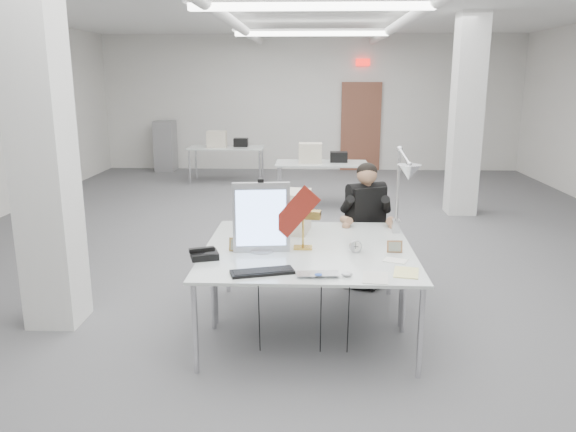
% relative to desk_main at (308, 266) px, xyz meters
% --- Properties ---
extents(room_shell, '(10.04, 14.04, 3.24)m').
position_rel_desk_main_xyz_m(room_shell, '(0.04, 2.63, 0.95)').
color(room_shell, '#545456').
rests_on(room_shell, ground).
extents(desk_main, '(1.80, 0.90, 0.02)m').
position_rel_desk_main_xyz_m(desk_main, '(0.00, 0.00, 0.00)').
color(desk_main, silver).
rests_on(desk_main, room_shell).
extents(desk_second, '(1.80, 0.90, 0.02)m').
position_rel_desk_main_xyz_m(desk_second, '(0.00, 0.90, 0.00)').
color(desk_second, silver).
rests_on(desk_second, room_shell).
extents(bg_desk_a, '(1.60, 0.80, 0.02)m').
position_rel_desk_main_xyz_m(bg_desk_a, '(0.20, 5.50, 0.00)').
color(bg_desk_a, silver).
rests_on(bg_desk_a, room_shell).
extents(bg_desk_b, '(1.60, 0.80, 0.02)m').
position_rel_desk_main_xyz_m(bg_desk_b, '(-1.80, 7.70, 0.00)').
color(bg_desk_b, silver).
rests_on(bg_desk_b, room_shell).
extents(filing_cabinet, '(0.45, 0.55, 1.20)m').
position_rel_desk_main_xyz_m(filing_cabinet, '(-3.50, 9.15, -0.14)').
color(filing_cabinet, gray).
rests_on(filing_cabinet, room_shell).
extents(office_chair, '(0.63, 0.63, 0.97)m').
position_rel_desk_main_xyz_m(office_chair, '(0.60, 1.59, -0.26)').
color(office_chair, black).
rests_on(office_chair, room_shell).
extents(seated_person, '(0.61, 0.66, 0.80)m').
position_rel_desk_main_xyz_m(seated_person, '(0.60, 1.54, 0.16)').
color(seated_person, black).
rests_on(seated_person, office_chair).
extents(monitor, '(0.48, 0.10, 0.60)m').
position_rel_desk_main_xyz_m(monitor, '(-0.40, 0.32, 0.31)').
color(monitor, '#A3A4A8').
rests_on(monitor, desk_main).
extents(pennant, '(0.42, 0.09, 0.46)m').
position_rel_desk_main_xyz_m(pennant, '(-0.11, 0.29, 0.37)').
color(pennant, maroon).
rests_on(pennant, monitor).
extents(keyboard, '(0.50, 0.29, 0.02)m').
position_rel_desk_main_xyz_m(keyboard, '(-0.34, -0.23, 0.02)').
color(keyboard, black).
rests_on(keyboard, desk_main).
extents(laptop, '(0.33, 0.23, 0.03)m').
position_rel_desk_main_xyz_m(laptop, '(0.08, -0.32, 0.03)').
color(laptop, '#A4A5A9').
rests_on(laptop, desk_main).
extents(mouse, '(0.09, 0.06, 0.03)m').
position_rel_desk_main_xyz_m(mouse, '(0.29, -0.27, 0.03)').
color(mouse, '#B2B3B7').
rests_on(mouse, desk_main).
extents(bankers_lamp, '(0.34, 0.17, 0.37)m').
position_rel_desk_main_xyz_m(bankers_lamp, '(-0.05, 0.42, 0.20)').
color(bankers_lamp, '#BF863B').
rests_on(bankers_lamp, desk_main).
extents(desk_phone, '(0.27, 0.26, 0.05)m').
position_rel_desk_main_xyz_m(desk_phone, '(-0.85, 0.12, 0.04)').
color(desk_phone, black).
rests_on(desk_phone, desk_main).
extents(picture_frame_left, '(0.15, 0.06, 0.12)m').
position_rel_desk_main_xyz_m(picture_frame_left, '(-0.60, 0.32, 0.07)').
color(picture_frame_left, '#A68447').
rests_on(picture_frame_left, desk_main).
extents(picture_frame_right, '(0.13, 0.03, 0.10)m').
position_rel_desk_main_xyz_m(picture_frame_right, '(0.73, 0.34, 0.06)').
color(picture_frame_right, '#B2774C').
rests_on(picture_frame_right, desk_main).
extents(desk_clock, '(0.11, 0.06, 0.11)m').
position_rel_desk_main_xyz_m(desk_clock, '(0.40, 0.33, 0.06)').
color(desk_clock, '#ABABAF').
rests_on(desk_clock, desk_main).
extents(paper_stack_a, '(0.22, 0.29, 0.01)m').
position_rel_desk_main_xyz_m(paper_stack_a, '(0.50, -0.30, 0.02)').
color(paper_stack_a, silver).
rests_on(paper_stack_a, desk_main).
extents(paper_stack_b, '(0.23, 0.29, 0.01)m').
position_rel_desk_main_xyz_m(paper_stack_b, '(0.75, -0.18, 0.02)').
color(paper_stack_b, '#FDF597').
rests_on(paper_stack_b, desk_main).
extents(paper_stack_c, '(0.21, 0.19, 0.01)m').
position_rel_desk_main_xyz_m(paper_stack_c, '(0.71, 0.11, 0.02)').
color(paper_stack_c, white).
rests_on(paper_stack_c, desk_main).
extents(beige_monitor, '(0.47, 0.46, 0.40)m').
position_rel_desk_main_xyz_m(beige_monitor, '(-0.21, 0.98, 0.21)').
color(beige_monitor, beige).
rests_on(beige_monitor, desk_second).
extents(architect_lamp, '(0.26, 0.69, 0.88)m').
position_rel_desk_main_xyz_m(architect_lamp, '(0.84, 0.74, 0.45)').
color(architect_lamp, silver).
rests_on(architect_lamp, desk_second).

